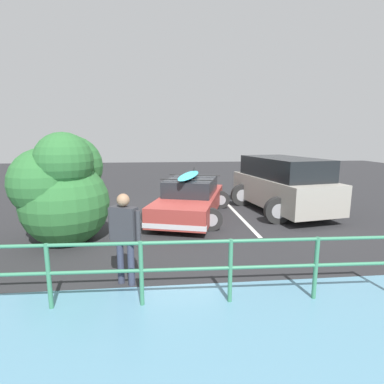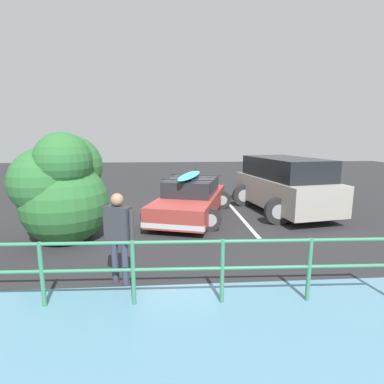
{
  "view_description": "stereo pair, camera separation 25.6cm",
  "coord_description": "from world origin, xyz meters",
  "px_view_note": "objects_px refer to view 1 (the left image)",
  "views": [
    {
      "loc": [
        0.57,
        9.69,
        2.64
      ],
      "look_at": [
        -0.33,
        0.62,
        0.95
      ],
      "focal_mm": 28.0,
      "sensor_mm": 36.0,
      "label": 1
    },
    {
      "loc": [
        0.32,
        9.71,
        2.64
      ],
      "look_at": [
        -0.33,
        0.62,
        0.95
      ],
      "focal_mm": 28.0,
      "sensor_mm": 36.0,
      "label": 2
    }
  ],
  "objects_px": {
    "bush_near_left": "(62,187)",
    "person_bystander": "(124,231)",
    "sedan_car": "(190,198)",
    "suv_car": "(282,184)"
  },
  "relations": [
    {
      "from": "sedan_car",
      "to": "suv_car",
      "type": "bearing_deg",
      "value": -174.15
    },
    {
      "from": "person_bystander",
      "to": "bush_near_left",
      "type": "height_order",
      "value": "bush_near_left"
    },
    {
      "from": "person_bystander",
      "to": "bush_near_left",
      "type": "xyz_separation_m",
      "value": [
        1.83,
        -2.55,
        0.4
      ]
    },
    {
      "from": "suv_car",
      "to": "bush_near_left",
      "type": "relative_size",
      "value": 1.62
    },
    {
      "from": "sedan_car",
      "to": "person_bystander",
      "type": "relative_size",
      "value": 2.84
    },
    {
      "from": "bush_near_left",
      "to": "sedan_car",
      "type": "bearing_deg",
      "value": -149.49
    },
    {
      "from": "bush_near_left",
      "to": "suv_car",
      "type": "bearing_deg",
      "value": -160.68
    },
    {
      "from": "sedan_car",
      "to": "suv_car",
      "type": "distance_m",
      "value": 3.34
    },
    {
      "from": "suv_car",
      "to": "bush_near_left",
      "type": "bearing_deg",
      "value": 19.32
    },
    {
      "from": "bush_near_left",
      "to": "person_bystander",
      "type": "bearing_deg",
      "value": 125.63
    }
  ]
}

